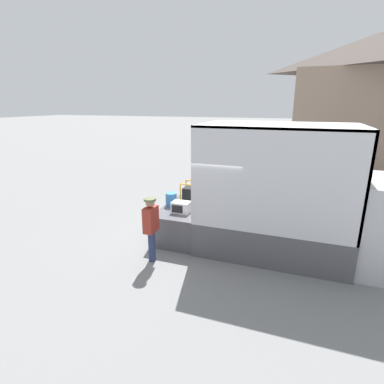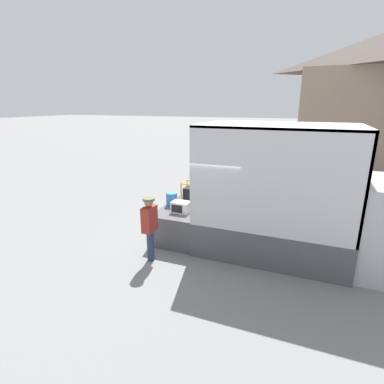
{
  "view_description": "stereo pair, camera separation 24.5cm",
  "coord_description": "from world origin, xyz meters",
  "px_view_note": "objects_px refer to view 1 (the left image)",
  "views": [
    {
      "loc": [
        2.47,
        -7.86,
        3.88
      ],
      "look_at": [
        -0.34,
        -0.2,
        1.46
      ],
      "focal_mm": 28.0,
      "sensor_mm": 36.0,
      "label": 1
    },
    {
      "loc": [
        2.7,
        -7.78,
        3.88
      ],
      "look_at": [
        -0.34,
        -0.2,
        1.46
      ],
      "focal_mm": 28.0,
      "sensor_mm": 36.0,
      "label": 2
    }
  ],
  "objects_px": {
    "microwave": "(181,207)",
    "portable_generator": "(191,194)",
    "orange_bucket": "(171,199)",
    "box_truck": "(330,223)",
    "worker_person": "(151,223)"
  },
  "relations": [
    {
      "from": "portable_generator",
      "to": "orange_bucket",
      "type": "distance_m",
      "value": 0.73
    },
    {
      "from": "box_truck",
      "to": "orange_bucket",
      "type": "bearing_deg",
      "value": -179.54
    },
    {
      "from": "box_truck",
      "to": "orange_bucket",
      "type": "relative_size",
      "value": 14.66
    },
    {
      "from": "microwave",
      "to": "orange_bucket",
      "type": "bearing_deg",
      "value": 138.81
    },
    {
      "from": "box_truck",
      "to": "portable_generator",
      "type": "distance_m",
      "value": 4.01
    },
    {
      "from": "microwave",
      "to": "orange_bucket",
      "type": "xyz_separation_m",
      "value": [
        -0.51,
        0.44,
        0.04
      ]
    },
    {
      "from": "microwave",
      "to": "portable_generator",
      "type": "height_order",
      "value": "portable_generator"
    },
    {
      "from": "portable_generator",
      "to": "box_truck",
      "type": "bearing_deg",
      "value": -7.96
    },
    {
      "from": "microwave",
      "to": "portable_generator",
      "type": "relative_size",
      "value": 0.8
    },
    {
      "from": "box_truck",
      "to": "worker_person",
      "type": "bearing_deg",
      "value": -157.37
    },
    {
      "from": "microwave",
      "to": "portable_generator",
      "type": "xyz_separation_m",
      "value": [
        -0.07,
        1.03,
        0.08
      ]
    },
    {
      "from": "microwave",
      "to": "worker_person",
      "type": "xyz_separation_m",
      "value": [
        -0.29,
        -1.27,
        -0.04
      ]
    },
    {
      "from": "orange_bucket",
      "to": "worker_person",
      "type": "height_order",
      "value": "worker_person"
    },
    {
      "from": "microwave",
      "to": "worker_person",
      "type": "distance_m",
      "value": 1.3
    },
    {
      "from": "worker_person",
      "to": "portable_generator",
      "type": "bearing_deg",
      "value": 84.45
    }
  ]
}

